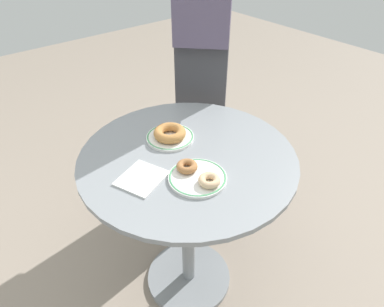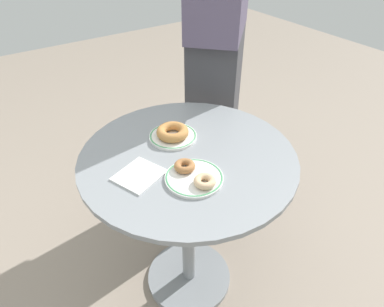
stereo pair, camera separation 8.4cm
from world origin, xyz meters
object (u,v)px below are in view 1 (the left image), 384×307
Objects in this scene: plate_right at (198,177)px; plate_left at (170,137)px; donut_cinnamon at (187,166)px; cafe_table at (188,200)px; paper_napkin at (142,178)px; person_figure at (204,49)px; donut_old_fashioned at (170,133)px; donut_glazed at (209,180)px.

plate_left is at bearing 163.80° from plate_right.
cafe_table is at bearing 139.70° from donut_cinnamon.
plate_left is 0.24m from plate_right.
plate_right is 1.32× the size of paper_napkin.
plate_left is 0.95× the size of plate_right.
cafe_table is 0.71m from person_figure.
paper_napkin is at bearing -55.65° from person_figure.
donut_old_fashioned is (-0.11, 0.01, 0.24)m from cafe_table.
donut_cinnamon reaches higher than paper_napkin.
person_figure reaches higher than cafe_table.
donut_glazed is 0.10m from donut_cinnamon.
paper_napkin is (-0.06, -0.13, -0.02)m from donut_cinnamon.
donut_old_fashioned reaches higher than cafe_table.
donut_glazed is 0.78m from person_figure.
plate_left is 2.56× the size of donut_cinnamon.
plate_right is 2.70× the size of donut_cinnamon.
donut_glazed is 0.04× the size of person_figure.
plate_left and plate_right have the same top height.
paper_napkin is at bearing -58.48° from plate_left.
donut_old_fashioned is at bearing 175.40° from cafe_table.
person_figure reaches higher than plate_left.
donut_old_fashioned is at bearing 159.56° from donut_cinnamon.
donut_old_fashioned reaches higher than plate_right.
person_figure is (-0.49, 0.50, 0.12)m from donut_cinnamon.
cafe_table is 0.29m from paper_napkin.
person_figure is (-0.54, 0.50, 0.14)m from plate_right.
plate_left is 0.20m from donut_cinnamon.
donut_glazed is at bearing 41.46° from paper_napkin.
person_figure is at bearing 140.12° from donut_glazed.
plate_left is 0.29m from donut_glazed.
person_figure is at bearing 137.40° from plate_right.
plate_left is 1.25× the size of paper_napkin.
donut_old_fashioned is 0.55m from person_figure.
person_figure is at bearing 125.61° from plate_left.
person_figure is at bearing 133.80° from cafe_table.
plate_right is 1.58× the size of donut_old_fashioned.
cafe_table is 6.42× the size of donut_old_fashioned.
paper_napkin is (0.12, -0.20, -0.00)m from plate_left.
person_figure reaches higher than donut_cinnamon.
person_figure reaches higher than donut_glazed.
paper_napkin is at bearing -58.87° from donut_old_fashioned.
person_figure is at bearing 134.56° from donut_cinnamon.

